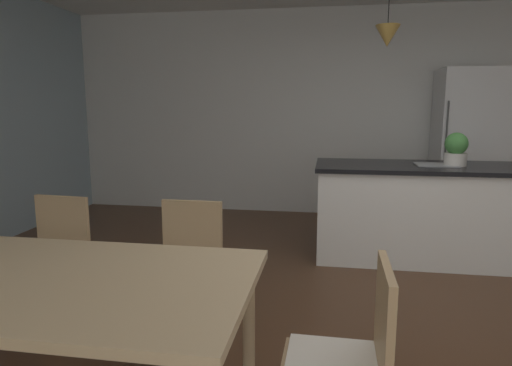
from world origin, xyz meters
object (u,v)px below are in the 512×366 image
(chair_far_right, at_px, (186,270))
(refrigerator, at_px, (468,149))
(dining_table, at_px, (20,288))
(chair_far_left, at_px, (52,261))
(chair_kitchen_end, at_px, (347,364))
(kitchen_island, at_px, (421,211))
(potted_plant_on_island, at_px, (456,149))

(chair_far_right, xyz_separation_m, refrigerator, (2.47, 3.24, 0.47))
(dining_table, bearing_deg, chair_far_left, 117.41)
(chair_kitchen_end, relative_size, kitchen_island, 0.44)
(chair_far_left, height_order, chair_kitchen_end, same)
(refrigerator, bearing_deg, potted_plant_on_island, -110.00)
(dining_table, height_order, kitchen_island, kitchen_island)
(chair_kitchen_end, xyz_separation_m, refrigerator, (1.56, 4.09, 0.47))
(chair_far_left, height_order, potted_plant_on_island, potted_plant_on_island)
(chair_far_right, height_order, refrigerator, refrigerator)
(chair_far_left, xyz_separation_m, potted_plant_on_island, (2.86, 1.89, 0.58))
(dining_table, height_order, refrigerator, refrigerator)
(kitchen_island, relative_size, potted_plant_on_island, 6.52)
(chair_kitchen_end, xyz_separation_m, potted_plant_on_island, (1.07, 2.74, 0.58))
(dining_table, xyz_separation_m, chair_kitchen_end, (1.36, -0.00, -0.21))
(chair_far_left, relative_size, refrigerator, 0.46)
(dining_table, distance_m, kitchen_island, 3.49)
(refrigerator, bearing_deg, dining_table, -125.48)
(chair_far_right, distance_m, potted_plant_on_island, 2.80)
(refrigerator, bearing_deg, kitchen_island, -119.49)
(dining_table, bearing_deg, kitchen_island, 51.86)
(chair_kitchen_end, bearing_deg, dining_table, 179.97)
(dining_table, distance_m, chair_far_right, 0.98)
(chair_far_right, distance_m, chair_kitchen_end, 1.25)
(chair_far_right, bearing_deg, kitchen_island, 47.93)
(refrigerator, distance_m, potted_plant_on_island, 1.45)
(dining_table, bearing_deg, chair_kitchen_end, -0.03)
(kitchen_island, height_order, refrigerator, refrigerator)
(dining_table, relative_size, chair_kitchen_end, 2.27)
(chair_far_right, relative_size, chair_far_left, 1.00)
(chair_far_left, distance_m, refrigerator, 4.69)
(chair_far_left, bearing_deg, potted_plant_on_island, 33.41)
(potted_plant_on_island, bearing_deg, chair_far_right, -136.32)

